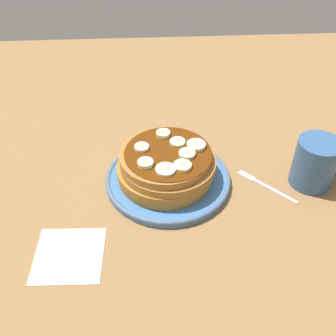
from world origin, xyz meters
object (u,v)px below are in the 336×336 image
object	(u,v)px
banana_slice_4	(146,163)
fork	(264,184)
banana_slice_3	(187,154)
banana_slice_6	(182,166)
banana_slice_1	(166,170)
banana_slice_5	(142,147)
plate	(168,179)
banana_slice_0	(163,134)
banana_slice_7	(196,145)
banana_slice_2	(178,142)
napkin	(69,255)
coffee_mug	(317,162)
pancake_stack	(166,166)

from	to	relation	value
banana_slice_4	fork	world-z (taller)	banana_slice_4
banana_slice_3	banana_slice_6	distance (cm)	3.45
banana_slice_1	banana_slice_5	xyz separation A→B (cm)	(-4.04, 6.49, 0.03)
plate	banana_slice_5	xyz separation A→B (cm)	(-4.78, 1.51, 6.71)
banana_slice_0	banana_slice_7	world-z (taller)	same
banana_slice_2	napkin	size ratio (longest dim) A/B	0.27
plate	banana_slice_1	distance (cm)	8.36
plate	coffee_mug	distance (cm)	28.16
pancake_stack	banana_slice_7	distance (cm)	6.82
banana_slice_1	napkin	xyz separation A→B (cm)	(-16.28, -11.45, -7.40)
banana_slice_6	coffee_mug	size ratio (longest dim) A/B	0.27
plate	coffee_mug	xyz separation A→B (cm)	(27.82, -1.64, 4.09)
banana_slice_1	banana_slice_3	xyz separation A→B (cm)	(4.12, 3.96, 0.09)
banana_slice_4	banana_slice_5	distance (cm)	4.73
fork	banana_slice_4	bearing A→B (deg)	-177.23
banana_slice_0	fork	size ratio (longest dim) A/B	0.27
banana_slice_3	banana_slice_7	distance (cm)	3.11
pancake_stack	banana_slice_5	size ratio (longest dim) A/B	6.89
banana_slice_1	banana_slice_4	xyz separation A→B (cm)	(-3.42, 1.80, 0.12)
plate	banana_slice_2	world-z (taller)	banana_slice_2
plate	banana_slice_0	world-z (taller)	banana_slice_0
banana_slice_3	fork	bearing A→B (deg)	-4.09
banana_slice_5	banana_slice_6	world-z (taller)	banana_slice_6
banana_slice_4	banana_slice_6	xyz separation A→B (cm)	(6.42, -1.10, -0.04)
banana_slice_3	banana_slice_0	bearing A→B (deg)	121.99
plate	pancake_stack	size ratio (longest dim) A/B	1.28
banana_slice_0	banana_slice_3	world-z (taller)	same
banana_slice_0	banana_slice_4	bearing A→B (deg)	-112.55
banana_slice_2	banana_slice_7	bearing A→B (deg)	-22.76
banana_slice_3	pancake_stack	bearing A→B (deg)	167.00
coffee_mug	fork	distance (cm)	10.58
pancake_stack	banana_slice_7	world-z (taller)	banana_slice_7
banana_slice_7	napkin	world-z (taller)	banana_slice_7
fork	banana_slice_7	bearing A→B (deg)	164.94
banana_slice_4	banana_slice_6	size ratio (longest dim) A/B	0.89
banana_slice_4	pancake_stack	bearing A→B (deg)	38.91
banana_slice_5	banana_slice_7	size ratio (longest dim) A/B	0.77
pancake_stack	banana_slice_1	bearing A→B (deg)	-93.93
banana_slice_1	napkin	size ratio (longest dim) A/B	0.32
pancake_stack	banana_slice_1	size ratio (longest dim) A/B	5.29
banana_slice_2	coffee_mug	world-z (taller)	coffee_mug
pancake_stack	banana_slice_1	xyz separation A→B (cm)	(-0.33, -4.83, 3.26)
banana_slice_2	banana_slice_7	world-z (taller)	banana_slice_7
banana_slice_1	banana_slice_2	bearing A→B (deg)	70.80
coffee_mug	fork	xyz separation A→B (cm)	(-9.47, -0.45, -4.71)
plate	fork	distance (cm)	18.48
banana_slice_7	coffee_mug	xyz separation A→B (cm)	(22.50, -3.06, -2.69)
banana_slice_3	banana_slice_4	distance (cm)	7.84
banana_slice_0	banana_slice_7	distance (cm)	7.12
banana_slice_3	banana_slice_6	size ratio (longest dim) A/B	0.95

